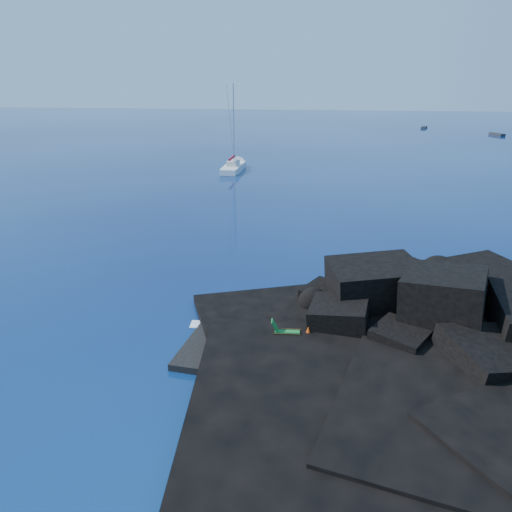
{
  "coord_description": "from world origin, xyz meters",
  "views": [
    {
      "loc": [
        7.07,
        -21.58,
        13.12
      ],
      "look_at": [
        2.53,
        9.04,
        2.0
      ],
      "focal_mm": 35.0,
      "sensor_mm": 36.0,
      "label": 1
    }
  ],
  "objects": [
    {
      "name": "ground",
      "position": [
        0.0,
        0.0,
        0.0
      ],
      "size": [
        400.0,
        400.0,
        0.0
      ],
      "primitive_type": "plane",
      "color": "#030837",
      "rests_on": "ground"
    },
    {
      "name": "headland",
      "position": [
        13.0,
        3.0,
        0.0
      ],
      "size": [
        24.0,
        24.0,
        3.6
      ],
      "primitive_type": null,
      "color": "black",
      "rests_on": "ground"
    },
    {
      "name": "beach",
      "position": [
        4.5,
        0.5,
        0.0
      ],
      "size": [
        9.08,
        6.86,
        0.7
      ],
      "primitive_type": "cube",
      "rotation": [
        0.0,
        0.0,
        -0.1
      ],
      "color": "black",
      "rests_on": "ground"
    },
    {
      "name": "surf_foam",
      "position": [
        5.0,
        5.0,
        0.0
      ],
      "size": [
        10.0,
        8.0,
        0.06
      ],
      "primitive_type": null,
      "color": "white",
      "rests_on": "ground"
    },
    {
      "name": "sailboat",
      "position": [
        -7.12,
        51.5,
        0.0
      ],
      "size": [
        2.49,
        11.82,
        12.39
      ],
      "primitive_type": null,
      "rotation": [
        0.0,
        0.0,
        0.0
      ],
      "color": "white",
      "rests_on": "ground"
    },
    {
      "name": "deck_chair",
      "position": [
        5.3,
        1.45,
        0.86
      ],
      "size": [
        1.53,
        0.75,
        1.02
      ],
      "primitive_type": null,
      "rotation": [
        0.0,
        0.0,
        0.07
      ],
      "color": "#186F2C",
      "rests_on": "beach"
    },
    {
      "name": "towel",
      "position": [
        4.64,
        -0.24,
        0.38
      ],
      "size": [
        2.12,
        1.65,
        0.05
      ],
      "primitive_type": "cube",
      "rotation": [
        0.0,
        0.0,
        0.45
      ],
      "color": "silver",
      "rests_on": "beach"
    },
    {
      "name": "sunbather",
      "position": [
        4.64,
        -0.24,
        0.51
      ],
      "size": [
        1.65,
        1.07,
        0.22
      ],
      "primitive_type": null,
      "rotation": [
        0.0,
        0.0,
        0.45
      ],
      "color": "tan",
      "rests_on": "towel"
    },
    {
      "name": "marker_cone",
      "position": [
        6.38,
        1.59,
        0.66
      ],
      "size": [
        0.53,
        0.53,
        0.61
      ],
      "primitive_type": "cone",
      "rotation": [
        0.0,
        0.0,
        0.41
      ],
      "color": "#FC4A0D",
      "rests_on": "beach"
    },
    {
      "name": "distant_boat_a",
      "position": [
        32.01,
        123.52,
        0.0
      ],
      "size": [
        2.29,
        4.1,
        0.52
      ],
      "primitive_type": "cube",
      "rotation": [
        0.0,
        0.0,
        -0.29
      ],
      "color": "#27262C",
      "rests_on": "ground"
    },
    {
      "name": "distant_boat_b",
      "position": [
        46.19,
        107.34,
        0.0
      ],
      "size": [
        2.86,
        4.41,
        0.56
      ],
      "primitive_type": "cube",
      "rotation": [
        0.0,
        0.0,
        0.4
      ],
      "color": "#232327",
      "rests_on": "ground"
    }
  ]
}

